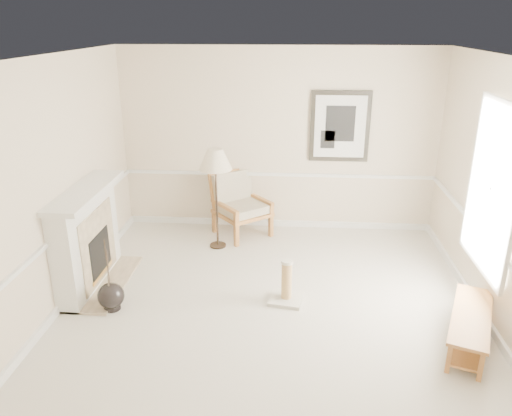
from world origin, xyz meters
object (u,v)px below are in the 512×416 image
at_px(floor_vase, 111,296).
at_px(bench, 470,324).
at_px(floor_lamp, 215,162).
at_px(armchair, 238,201).
at_px(scratching_post, 286,288).

distance_m(floor_vase, bench, 4.05).
relative_size(floor_lamp, bench, 1.15).
bearing_deg(floor_vase, armchair, 62.40).
relative_size(floor_lamp, scratching_post, 2.74).
distance_m(armchair, bench, 3.94).
relative_size(armchair, scratching_post, 1.95).
xyz_separation_m(armchair, bench, (2.77, -2.80, -0.29)).
height_order(armchair, bench, armchair).
height_order(armchair, floor_lamp, floor_lamp).
xyz_separation_m(armchair, scratching_post, (0.81, -2.07, -0.36)).
bearing_deg(floor_vase, scratching_post, 9.39).
bearing_deg(scratching_post, floor_vase, -170.61).
bearing_deg(armchair, floor_vase, -157.13).
xyz_separation_m(floor_vase, bench, (4.03, -0.38, 0.07)).
distance_m(floor_vase, armchair, 2.75).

